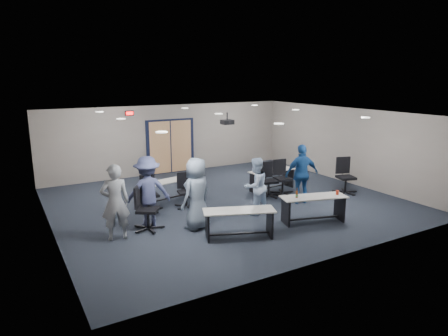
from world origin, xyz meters
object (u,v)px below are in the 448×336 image
table_back_right (272,176)px  table_front_left (239,219)px  table_back_left (167,187)px  chair_back_a (150,194)px  person_plaid (197,194)px  chair_back_b (186,191)px  person_back (148,192)px  person_navy (302,174)px  person_gray (115,202)px  chair_loose_right (346,176)px  table_front_right (313,204)px  chair_back_d (283,177)px  person_lightblue (256,186)px  chair_loose_left (148,208)px  chair_back_c (269,180)px

table_back_right → table_front_left: bearing=-142.3°
table_back_left → chair_back_a: chair_back_a is taller
table_back_left → table_back_right: (3.58, -0.55, 0.02)m
table_back_right → person_plaid: (-3.77, -1.93, 0.45)m
chair_back_b → person_back: bearing=-138.5°
chair_back_a → person_navy: (4.28, -1.53, 0.38)m
chair_back_a → person_gray: bearing=-128.6°
person_navy → chair_loose_right: bearing=-165.5°
table_back_left → chair_back_a: bearing=-152.6°
table_front_right → chair_back_d: size_ratio=1.63×
table_back_right → chair_back_d: 0.60m
chair_back_b → person_lightblue: 2.10m
table_back_left → person_gray: person_gray is taller
person_lightblue → table_front_left: bearing=32.4°
table_front_left → chair_loose_left: bearing=159.4°
chair_loose_left → person_plaid: person_plaid is taller
person_gray → person_plaid: bearing=178.5°
chair_back_a → person_gray: 2.12m
chair_back_d → table_front_right: bearing=-102.8°
table_back_left → person_gray: (-2.16, -2.18, 0.47)m
person_navy → table_back_left: bearing=-17.9°
chair_back_b → person_gray: person_gray is taller
chair_back_d → chair_loose_right: chair_loose_right is taller
person_lightblue → chair_loose_left: bearing=-17.4°
table_front_right → chair_back_c: (0.33, 2.44, 0.06)m
person_plaid → person_lightblue: (1.89, 0.16, -0.11)m
table_front_left → chair_back_d: 3.96m
chair_back_d → person_lightblue: size_ratio=0.70×
table_front_left → chair_back_c: bearing=63.9°
chair_back_a → chair_back_b: (1.03, -0.21, -0.01)m
chair_back_d → person_back: (-4.78, -0.55, 0.35)m
chair_back_a → chair_back_c: (3.79, -0.54, 0.04)m
chair_back_c → person_gray: size_ratio=0.60×
person_lightblue → person_back: size_ratio=0.88×
chair_back_a → chair_loose_left: size_ratio=0.90×
chair_back_b → person_back: size_ratio=0.56×
chair_back_b → person_gray: bearing=-140.0°
table_back_left → person_plaid: 2.53m
chair_back_c → person_navy: 1.16m
table_front_left → table_front_right: bearing=19.6°
chair_loose_left → person_lightblue: (3.01, -0.35, 0.23)m
table_back_right → chair_back_c: 0.84m
chair_loose_right → person_plaid: size_ratio=0.65×
table_back_right → chair_back_b: size_ratio=1.71×
chair_back_b → person_navy: 3.52m
table_front_left → table_back_left: table_front_left is taller
table_back_right → chair_back_b: 3.34m
chair_back_a → chair_back_c: 3.82m
table_back_left → table_back_right: table_back_right is taller
person_navy → person_gray: bearing=14.0°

